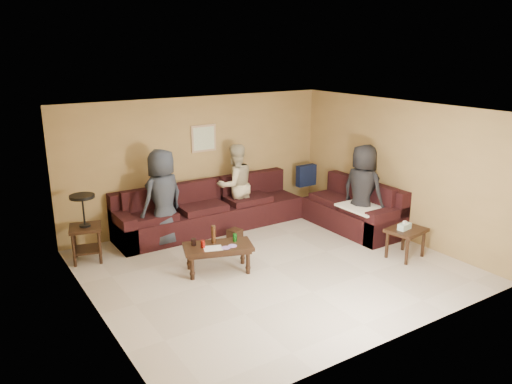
# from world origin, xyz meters

# --- Properties ---
(room) EXTENTS (5.60, 5.50, 2.50)m
(room) POSITION_xyz_m (0.00, 0.00, 1.66)
(room) COLOR #BDB0A0
(room) RESTS_ON ground
(sectional_sofa) EXTENTS (4.65, 2.90, 0.97)m
(sectional_sofa) POSITION_xyz_m (0.81, 1.52, 0.33)
(sectional_sofa) COLOR black
(sectional_sofa) RESTS_ON ground
(coffee_table) EXTENTS (1.17, 0.84, 0.72)m
(coffee_table) POSITION_xyz_m (-0.80, 0.32, 0.38)
(coffee_table) COLOR black
(coffee_table) RESTS_ON ground
(end_table_left) EXTENTS (0.61, 0.61, 1.13)m
(end_table_left) POSITION_xyz_m (-2.41, 1.84, 0.59)
(end_table_left) COLOR black
(end_table_left) RESTS_ON ground
(side_table_right) EXTENTS (0.68, 0.59, 0.65)m
(side_table_right) POSITION_xyz_m (2.08, -0.89, 0.43)
(side_table_right) COLOR black
(side_table_right) RESTS_ON ground
(waste_bin) EXTENTS (0.27, 0.27, 0.26)m
(waste_bin) POSITION_xyz_m (0.01, 1.18, 0.13)
(waste_bin) COLOR black
(waste_bin) RESTS_ON ground
(wall_art) EXTENTS (0.52, 0.04, 0.52)m
(wall_art) POSITION_xyz_m (0.10, 2.48, 1.70)
(wall_art) COLOR tan
(wall_art) RESTS_ON ground
(person_left) EXTENTS (0.97, 0.79, 1.72)m
(person_left) POSITION_xyz_m (-1.05, 1.84, 0.86)
(person_left) COLOR #282D37
(person_left) RESTS_ON ground
(person_middle) EXTENTS (0.78, 0.61, 1.61)m
(person_middle) POSITION_xyz_m (0.55, 2.06, 0.80)
(person_middle) COLOR #BDB18C
(person_middle) RESTS_ON ground
(person_right) EXTENTS (0.71, 0.93, 1.71)m
(person_right) POSITION_xyz_m (2.21, 0.28, 0.86)
(person_right) COLOR black
(person_right) RESTS_ON ground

